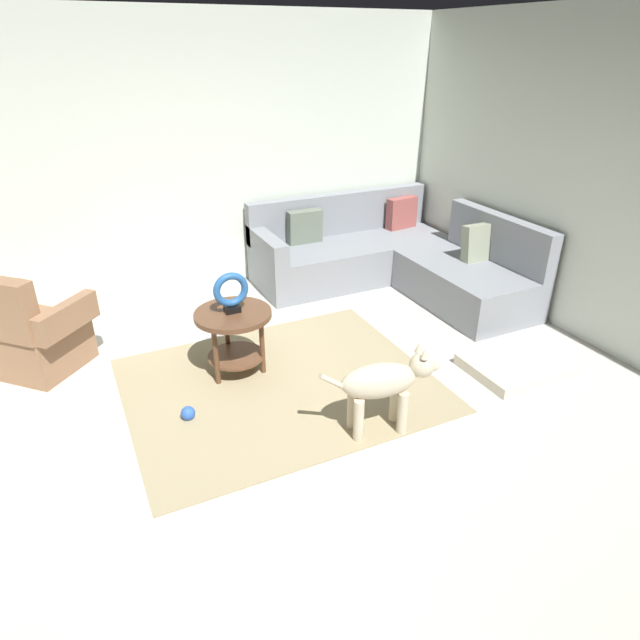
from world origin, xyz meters
TOP-DOWN VIEW (x-y plane):
  - ground_plane at (0.00, 0.00)m, footprint 6.00×6.00m
  - wall_back at (0.00, 2.94)m, footprint 6.00×0.12m
  - area_rug at (0.15, 0.70)m, footprint 2.30×1.90m
  - sectional_couch at (1.99, 2.01)m, footprint 2.20×2.25m
  - armchair at (-1.53, 1.77)m, footprint 0.99×0.99m
  - side_table at (-0.09, 1.03)m, footprint 0.60×0.60m
  - torus_sculpture at (-0.09, 1.03)m, footprint 0.28×0.08m
  - dog_bed_mat at (1.98, 0.08)m, footprint 0.80×0.60m
  - dog at (0.58, -0.11)m, footprint 0.84×0.31m
  - dog_toy_ball at (-0.60, 0.58)m, footprint 0.10×0.10m

SIDE VIEW (x-z plane):
  - ground_plane at x=0.00m, z-range -0.10..0.00m
  - area_rug at x=0.15m, z-range 0.00..0.01m
  - dog_bed_mat at x=1.98m, z-range 0.00..0.09m
  - dog_toy_ball at x=-0.60m, z-range 0.00..0.10m
  - sectional_couch at x=1.99m, z-range -0.15..0.73m
  - armchair at x=-1.53m, z-range -0.12..0.76m
  - dog at x=0.58m, z-range 0.06..0.69m
  - side_table at x=-0.09m, z-range 0.15..0.69m
  - torus_sculpture at x=-0.09m, z-range 0.55..0.87m
  - wall_back at x=0.00m, z-range 0.00..2.70m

